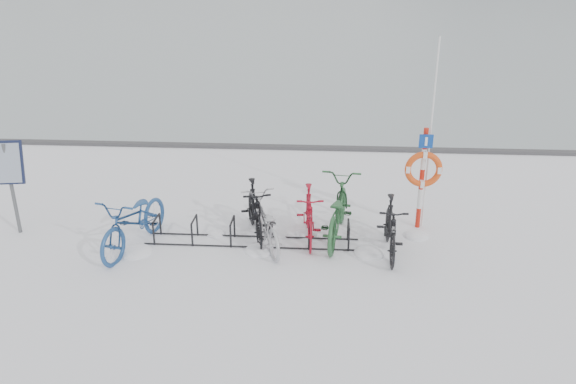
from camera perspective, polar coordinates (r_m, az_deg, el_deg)
ground at (r=10.62m, az=-3.69°, el=-5.13°), size 900.00×900.00×0.00m
quay_edge at (r=16.05m, az=-1.00°, el=4.58°), size 400.00×0.25×0.10m
bike_rack at (r=10.54m, az=-3.71°, el=-4.25°), size 4.00×0.48×0.46m
info_board at (r=11.69m, az=-26.64°, el=2.18°), size 0.65×0.33×1.85m
lifebuoy_station at (r=10.99m, az=13.60°, el=2.26°), size 0.71×0.22×3.69m
bike_0 at (r=10.60m, az=-15.34°, el=-2.66°), size 1.20×2.22×1.11m
bike_1 at (r=10.70m, az=-3.40°, el=-1.72°), size 0.95×1.86×1.08m
bike_2 at (r=10.33m, az=-2.41°, el=-2.95°), size 1.25×1.94×0.96m
bike_3 at (r=10.55m, az=2.15°, el=-2.18°), size 0.61×1.75×1.03m
bike_4 at (r=10.65m, az=5.00°, el=-1.66°), size 1.06×2.28×1.15m
bike_5 at (r=10.20m, az=10.40°, el=-3.40°), size 0.53×1.74×1.04m
snow_drifts at (r=10.48m, az=-2.55°, el=-5.49°), size 6.10×1.55×0.21m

